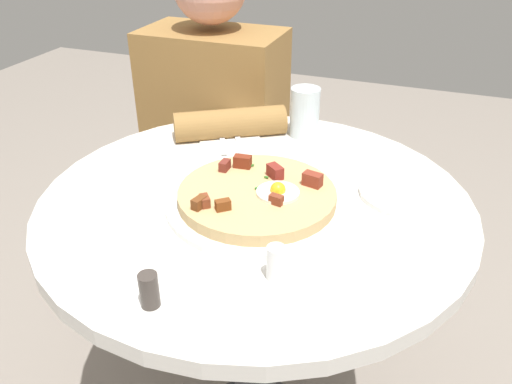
# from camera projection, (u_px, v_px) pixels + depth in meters

# --- Properties ---
(dining_table) EXTENTS (0.82, 0.82, 0.75)m
(dining_table) POSITION_uv_depth(u_px,v_px,m) (255.00, 270.00, 1.09)
(dining_table) COLOR silver
(dining_table) RESTS_ON ground_plane
(person_seated) EXTENTS (0.47, 0.48, 1.14)m
(person_seated) POSITION_uv_depth(u_px,v_px,m) (218.00, 172.00, 1.60)
(person_seated) COLOR #2D2D33
(person_seated) RESTS_ON ground_plane
(pizza_plate) EXTENTS (0.33, 0.33, 0.01)m
(pizza_plate) POSITION_uv_depth(u_px,v_px,m) (257.00, 203.00, 0.97)
(pizza_plate) COLOR white
(pizza_plate) RESTS_ON dining_table
(breakfast_pizza) EXTENTS (0.29, 0.29, 0.05)m
(breakfast_pizza) POSITION_uv_depth(u_px,v_px,m) (258.00, 195.00, 0.96)
(breakfast_pizza) COLOR tan
(breakfast_pizza) RESTS_ON pizza_plate
(bread_plate) EXTENTS (0.17, 0.17, 0.01)m
(bread_plate) POSITION_uv_depth(u_px,v_px,m) (405.00, 194.00, 1.00)
(bread_plate) COLOR white
(bread_plate) RESTS_ON dining_table
(napkin) EXTENTS (0.20, 0.22, 0.00)m
(napkin) POSITION_uv_depth(u_px,v_px,m) (230.00, 138.00, 1.23)
(napkin) COLOR white
(napkin) RESTS_ON dining_table
(fork) EXTENTS (0.09, 0.16, 0.00)m
(fork) POSITION_uv_depth(u_px,v_px,m) (222.00, 137.00, 1.22)
(fork) COLOR silver
(fork) RESTS_ON napkin
(knife) EXTENTS (0.09, 0.16, 0.00)m
(knife) POSITION_uv_depth(u_px,v_px,m) (237.00, 136.00, 1.22)
(knife) COLOR silver
(knife) RESTS_ON napkin
(water_glass) EXTENTS (0.07, 0.07, 0.12)m
(water_glass) POSITION_uv_depth(u_px,v_px,m) (305.00, 112.00, 1.22)
(water_glass) COLOR silver
(water_glass) RESTS_ON dining_table
(salt_shaker) EXTENTS (0.03, 0.03, 0.06)m
(salt_shaker) POSITION_uv_depth(u_px,v_px,m) (276.00, 263.00, 0.78)
(salt_shaker) COLOR white
(salt_shaker) RESTS_ON dining_table
(pepper_shaker) EXTENTS (0.03, 0.03, 0.05)m
(pepper_shaker) POSITION_uv_depth(u_px,v_px,m) (149.00, 290.00, 0.73)
(pepper_shaker) COLOR #3F3833
(pepper_shaker) RESTS_ON dining_table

